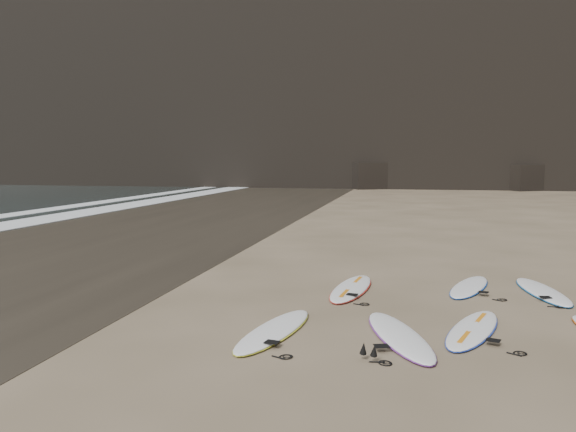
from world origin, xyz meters
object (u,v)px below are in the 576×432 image
surfboard_5 (351,288)px  surfboard_7 (542,291)px  surfboard_0 (274,330)px  surfboard_6 (469,286)px  surfboard_2 (473,329)px  surfboard_1 (399,335)px

surfboard_5 → surfboard_7: 4.00m
surfboard_0 → surfboard_6: size_ratio=1.06×
surfboard_0 → surfboard_6: (3.43, 3.94, -0.00)m
surfboard_5 → surfboard_2: bearing=-41.8°
surfboard_1 → surfboard_7: surfboard_1 is taller
surfboard_5 → surfboard_7: surfboard_5 is taller
surfboard_0 → surfboard_5: 3.38m
surfboard_1 → surfboard_7: size_ratio=1.02×
surfboard_5 → surfboard_6: size_ratio=1.12×
surfboard_0 → surfboard_7: size_ratio=1.00×
surfboard_2 → surfboard_0: bearing=-148.5°
surfboard_0 → surfboard_6: surfboard_0 is taller
surfboard_6 → surfboard_1: bearing=-93.1°
surfboard_1 → surfboard_2: surfboard_1 is taller
surfboard_2 → surfboard_7: bearing=78.9°
surfboard_2 → surfboard_6: (0.27, 3.20, -0.00)m
surfboard_2 → surfboard_6: 3.21m
surfboard_2 → surfboard_5: size_ratio=0.91×
surfboard_5 → surfboard_1: bearing=-64.6°
surfboard_2 → surfboard_5: surfboard_5 is taller
surfboard_5 → surfboard_6: 2.59m
surfboard_0 → surfboard_1: surfboard_1 is taller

